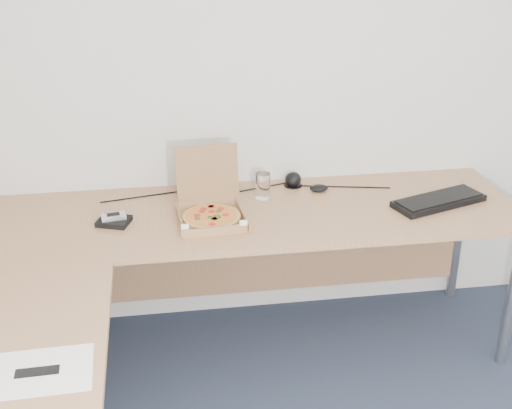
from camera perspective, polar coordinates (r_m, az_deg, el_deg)
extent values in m
cube|color=tan|center=(3.10, -1.25, -0.89)|extent=(2.50, 0.70, 0.03)
cylinder|color=gray|center=(3.84, 16.27, -2.67)|extent=(0.05, 0.05, 0.70)
cube|color=#A47548|center=(3.01, -3.67, -1.34)|extent=(0.28, 0.28, 0.01)
cube|color=#A47548|center=(3.10, -4.01, 2.34)|extent=(0.28, 0.06, 0.28)
cylinder|color=tan|center=(3.01, -3.68, -1.10)|extent=(0.25, 0.25, 0.02)
cylinder|color=red|center=(3.00, -3.68, -0.89)|extent=(0.22, 0.22, 0.00)
cylinder|color=white|center=(3.21, 0.56, 1.55)|extent=(0.07, 0.07, 0.12)
cube|color=black|center=(3.28, 14.79, 0.27)|extent=(0.47, 0.29, 0.03)
ellipsoid|color=black|center=(3.31, 5.19, 1.35)|extent=(0.09, 0.07, 0.03)
cube|color=black|center=(3.05, -11.61, -1.36)|extent=(0.16, 0.15, 0.02)
cube|color=#B2B5BA|center=(3.04, -11.65, -0.97)|extent=(0.11, 0.07, 0.02)
cube|color=white|center=(2.24, -17.57, -13.00)|extent=(0.34, 0.24, 0.00)
ellipsoid|color=black|center=(3.35, 3.08, 2.14)|extent=(0.09, 0.09, 0.08)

